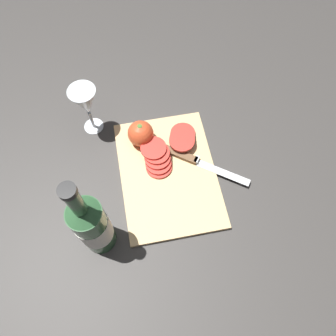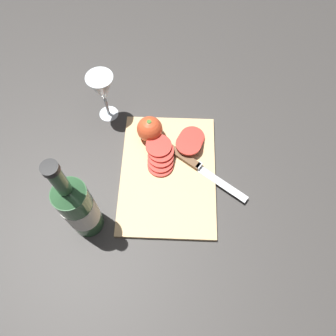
{
  "view_description": "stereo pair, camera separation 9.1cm",
  "coord_description": "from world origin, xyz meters",
  "px_view_note": "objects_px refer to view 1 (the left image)",
  "views": [
    {
      "loc": [
        0.42,
        -0.05,
        0.86
      ],
      "look_at": [
        0.02,
        0.02,
        0.04
      ],
      "focal_mm": 35.0,
      "sensor_mm": 36.0,
      "label": 1
    },
    {
      "loc": [
        0.43,
        0.04,
        0.86
      ],
      "look_at": [
        0.02,
        0.02,
        0.04
      ],
      "focal_mm": 35.0,
      "sensor_mm": 36.0,
      "label": 2
    }
  ],
  "objects_px": {
    "tomato_slice_stack_near": "(182,137)",
    "wine_bottle": "(92,226)",
    "knife": "(186,157)",
    "wine_glass": "(86,103)",
    "whole_tomato": "(141,133)",
    "tomato_slice_stack_far": "(157,158)"
  },
  "relations": [
    {
      "from": "tomato_slice_stack_near",
      "to": "wine_bottle",
      "type": "bearing_deg",
      "value": -47.07
    },
    {
      "from": "wine_bottle",
      "to": "knife",
      "type": "relative_size",
      "value": 1.4
    },
    {
      "from": "wine_glass",
      "to": "knife",
      "type": "distance_m",
      "value": 0.33
    },
    {
      "from": "wine_bottle",
      "to": "knife",
      "type": "height_order",
      "value": "wine_bottle"
    },
    {
      "from": "wine_bottle",
      "to": "whole_tomato",
      "type": "bearing_deg",
      "value": 151.19
    },
    {
      "from": "wine_bottle",
      "to": "tomato_slice_stack_near",
      "type": "xyz_separation_m",
      "value": [
        -0.25,
        0.27,
        -0.09
      ]
    },
    {
      "from": "whole_tomato",
      "to": "tomato_slice_stack_near",
      "type": "distance_m",
      "value": 0.13
    },
    {
      "from": "tomato_slice_stack_near",
      "to": "tomato_slice_stack_far",
      "type": "bearing_deg",
      "value": -56.64
    },
    {
      "from": "whole_tomato",
      "to": "tomato_slice_stack_far",
      "type": "distance_m",
      "value": 0.09
    },
    {
      "from": "knife",
      "to": "tomato_slice_stack_near",
      "type": "height_order",
      "value": "tomato_slice_stack_near"
    },
    {
      "from": "wine_glass",
      "to": "tomato_slice_stack_near",
      "type": "bearing_deg",
      "value": 67.52
    },
    {
      "from": "wine_glass",
      "to": "tomato_slice_stack_far",
      "type": "relative_size",
      "value": 1.34
    },
    {
      "from": "wine_bottle",
      "to": "whole_tomato",
      "type": "relative_size",
      "value": 4.36
    },
    {
      "from": "wine_bottle",
      "to": "knife",
      "type": "xyz_separation_m",
      "value": [
        -0.19,
        0.27,
        -0.1
      ]
    },
    {
      "from": "tomato_slice_stack_far",
      "to": "whole_tomato",
      "type": "bearing_deg",
      "value": -157.03
    },
    {
      "from": "whole_tomato",
      "to": "knife",
      "type": "bearing_deg",
      "value": 54.53
    },
    {
      "from": "wine_bottle",
      "to": "wine_glass",
      "type": "xyz_separation_m",
      "value": [
        -0.36,
        0.01,
        -0.0
      ]
    },
    {
      "from": "whole_tomato",
      "to": "tomato_slice_stack_near",
      "type": "relative_size",
      "value": 0.69
    },
    {
      "from": "wine_bottle",
      "to": "whole_tomato",
      "type": "xyz_separation_m",
      "value": [
        -0.27,
        0.15,
        -0.07
      ]
    },
    {
      "from": "knife",
      "to": "tomato_slice_stack_near",
      "type": "xyz_separation_m",
      "value": [
        -0.06,
        0.0,
        0.01
      ]
    },
    {
      "from": "wine_glass",
      "to": "whole_tomato",
      "type": "bearing_deg",
      "value": 58.0
    },
    {
      "from": "wine_glass",
      "to": "whole_tomato",
      "type": "relative_size",
      "value": 2.19
    }
  ]
}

